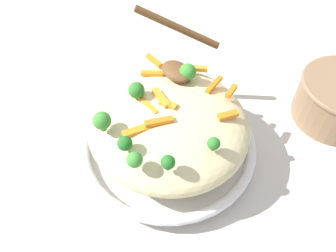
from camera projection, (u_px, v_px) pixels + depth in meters
The scene contains 22 objects.
ground_plane at pixel (168, 152), 0.59m from camera, with size 2.40×2.40×0.00m, color beige.
serving_bowl at pixel (168, 146), 0.57m from camera, with size 0.29×0.29×0.04m.
pasta_mound at pixel (168, 124), 0.53m from camera, with size 0.26×0.25×0.09m, color beige.
carrot_piece_0 at pixel (228, 115), 0.49m from camera, with size 0.03×0.01×0.01m, color orange.
carrot_piece_1 at pixel (196, 68), 0.55m from camera, with size 0.04×0.01×0.01m, color orange.
carrot_piece_2 at pixel (152, 74), 0.55m from camera, with size 0.04×0.01×0.01m, color orange.
carrot_piece_3 at pixel (214, 85), 0.53m from camera, with size 0.04×0.01×0.01m, color orange.
carrot_piece_4 at pixel (231, 91), 0.52m from camera, with size 0.03×0.01×0.01m, color orange.
carrot_piece_5 at pixel (148, 105), 0.50m from camera, with size 0.04×0.01×0.01m, color orange.
carrot_piece_6 at pixel (159, 122), 0.47m from camera, with size 0.04×0.01×0.01m, color orange.
carrot_piece_7 at pixel (171, 106), 0.49m from camera, with size 0.03×0.01×0.01m, color orange.
carrot_piece_8 at pixel (154, 61), 0.57m from camera, with size 0.04×0.01×0.01m, color orange.
carrot_piece_9 at pixel (160, 99), 0.50m from camera, with size 0.04×0.01×0.01m, color orange.
carrot_piece_10 at pixel (137, 130), 0.47m from camera, with size 0.04×0.01×0.01m, color orange.
broccoli_floret_0 at pixel (168, 162), 0.42m from camera, with size 0.02×0.02×0.02m.
broccoli_floret_1 at pixel (102, 121), 0.46m from camera, with size 0.03×0.03×0.03m.
broccoli_floret_2 at pixel (188, 72), 0.52m from camera, with size 0.03×0.03×0.03m.
broccoli_floret_3 at pixel (125, 143), 0.44m from camera, with size 0.02×0.02×0.02m.
broccoli_floret_4 at pixel (215, 143), 0.44m from camera, with size 0.02×0.02×0.02m.
broccoli_floret_5 at pixel (136, 90), 0.50m from camera, with size 0.02×0.02×0.03m.
broccoli_floret_6 at pixel (135, 160), 0.43m from camera, with size 0.02×0.02×0.02m.
serving_spoon at pixel (177, 56), 0.54m from camera, with size 0.13×0.12×0.08m.
Camera 1 is at (0.26, -0.22, 0.48)m, focal length 36.14 mm.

